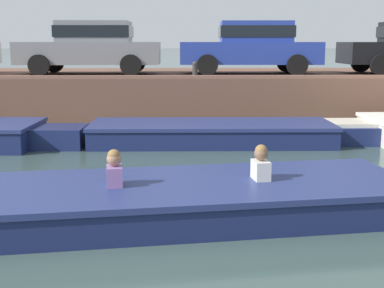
{
  "coord_description": "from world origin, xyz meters",
  "views": [
    {
      "loc": [
        -0.1,
        -1.38,
        2.31
      ],
      "look_at": [
        0.04,
        4.4,
        1.21
      ],
      "focal_mm": 50.0,
      "sensor_mm": 36.0,
      "label": 1
    }
  ],
  "objects_px": {
    "car_left_inner_grey": "(92,45)",
    "mooring_bollard_mid": "(195,69)",
    "car_centre_blue": "(252,45)",
    "boat_moored_central_navy": "(223,133)",
    "motorboat_passing": "(219,198)"
  },
  "relations": [
    {
      "from": "boat_moored_central_navy",
      "to": "car_centre_blue",
      "type": "bearing_deg",
      "value": 73.85
    },
    {
      "from": "car_centre_blue",
      "to": "mooring_bollard_mid",
      "type": "xyz_separation_m",
      "value": [
        -1.75,
        -1.95,
        -0.61
      ]
    },
    {
      "from": "car_left_inner_grey",
      "to": "car_centre_blue",
      "type": "distance_m",
      "value": 4.75
    },
    {
      "from": "motorboat_passing",
      "to": "car_centre_blue",
      "type": "bearing_deg",
      "value": 79.82
    },
    {
      "from": "boat_moored_central_navy",
      "to": "motorboat_passing",
      "type": "distance_m",
      "value": 5.21
    },
    {
      "from": "motorboat_passing",
      "to": "car_left_inner_grey",
      "type": "distance_m",
      "value": 9.9
    },
    {
      "from": "motorboat_passing",
      "to": "car_left_inner_grey",
      "type": "bearing_deg",
      "value": 108.66
    },
    {
      "from": "boat_moored_central_navy",
      "to": "car_centre_blue",
      "type": "relative_size",
      "value": 1.6
    },
    {
      "from": "boat_moored_central_navy",
      "to": "motorboat_passing",
      "type": "xyz_separation_m",
      "value": [
        -0.49,
        -5.18,
        -0.01
      ]
    },
    {
      "from": "motorboat_passing",
      "to": "car_centre_blue",
      "type": "relative_size",
      "value": 1.67
    },
    {
      "from": "car_left_inner_grey",
      "to": "car_centre_blue",
      "type": "bearing_deg",
      "value": -0.02
    },
    {
      "from": "car_centre_blue",
      "to": "boat_moored_central_navy",
      "type": "bearing_deg",
      "value": -106.15
    },
    {
      "from": "mooring_bollard_mid",
      "to": "boat_moored_central_navy",
      "type": "bearing_deg",
      "value": -73.95
    },
    {
      "from": "motorboat_passing",
      "to": "mooring_bollard_mid",
      "type": "relative_size",
      "value": 15.64
    },
    {
      "from": "car_left_inner_grey",
      "to": "mooring_bollard_mid",
      "type": "distance_m",
      "value": 3.63
    }
  ]
}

